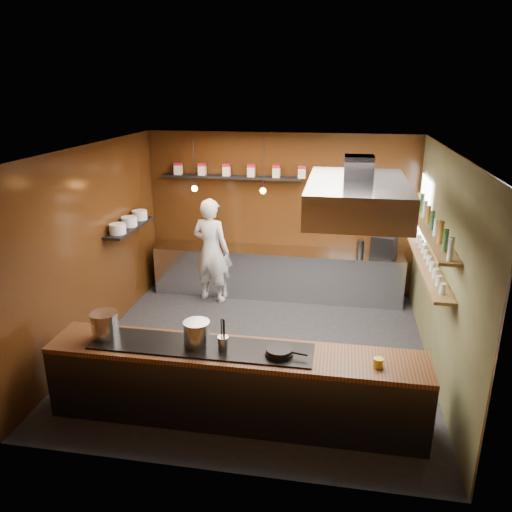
% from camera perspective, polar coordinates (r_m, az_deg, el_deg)
% --- Properties ---
extents(floor, '(5.00, 5.00, 0.00)m').
position_cam_1_polar(floor, '(7.64, 0.20, -10.83)').
color(floor, black).
rests_on(floor, ground).
extents(back_wall, '(5.00, 0.00, 5.00)m').
position_cam_1_polar(back_wall, '(9.39, 2.76, 4.78)').
color(back_wall, '#331609').
rests_on(back_wall, ground).
extents(left_wall, '(0.00, 5.00, 5.00)m').
position_cam_1_polar(left_wall, '(7.81, -18.18, 0.88)').
color(left_wall, '#331609').
rests_on(left_wall, ground).
extents(right_wall, '(0.00, 5.00, 5.00)m').
position_cam_1_polar(right_wall, '(7.07, 20.61, -1.27)').
color(right_wall, '#4D4D2C').
rests_on(right_wall, ground).
extents(ceiling, '(5.00, 5.00, 0.00)m').
position_cam_1_polar(ceiling, '(6.68, 0.23, 12.10)').
color(ceiling, silver).
rests_on(ceiling, back_wall).
extents(window_pane, '(0.00, 1.00, 1.00)m').
position_cam_1_polar(window_pane, '(8.56, 18.66, 5.16)').
color(window_pane, white).
rests_on(window_pane, right_wall).
extents(prep_counter, '(4.60, 0.65, 0.90)m').
position_cam_1_polar(prep_counter, '(9.40, 2.41, -1.92)').
color(prep_counter, silver).
rests_on(prep_counter, floor).
extents(pass_counter, '(4.40, 0.72, 0.94)m').
position_cam_1_polar(pass_counter, '(6.06, -2.44, -14.41)').
color(pass_counter, '#38383D').
rests_on(pass_counter, floor).
extents(tin_shelf, '(2.60, 0.26, 0.04)m').
position_cam_1_polar(tin_shelf, '(9.26, -2.88, 9.01)').
color(tin_shelf, black).
rests_on(tin_shelf, back_wall).
extents(plate_shelf, '(0.30, 1.40, 0.04)m').
position_cam_1_polar(plate_shelf, '(8.59, -14.25, 3.20)').
color(plate_shelf, black).
rests_on(plate_shelf, left_wall).
extents(bottle_shelf_upper, '(0.26, 2.80, 0.04)m').
position_cam_1_polar(bottle_shelf_upper, '(7.20, 19.34, 2.75)').
color(bottle_shelf_upper, olive).
rests_on(bottle_shelf_upper, right_wall).
extents(bottle_shelf_lower, '(0.26, 2.80, 0.04)m').
position_cam_1_polar(bottle_shelf_lower, '(7.34, 18.95, -0.77)').
color(bottle_shelf_lower, olive).
rests_on(bottle_shelf_lower, right_wall).
extents(extractor_hood, '(1.20, 2.00, 0.72)m').
position_cam_1_polar(extractor_hood, '(6.28, 11.46, 6.70)').
color(extractor_hood, '#38383D').
rests_on(extractor_hood, ceiling).
extents(pendant_left, '(0.10, 0.10, 0.95)m').
position_cam_1_polar(pendant_left, '(8.77, -7.05, 8.00)').
color(pendant_left, black).
rests_on(pendant_left, ceiling).
extents(pendant_right, '(0.10, 0.10, 0.95)m').
position_cam_1_polar(pendant_right, '(8.50, 0.80, 7.80)').
color(pendant_right, black).
rests_on(pendant_right, ceiling).
extents(storage_tins, '(2.43, 0.13, 0.22)m').
position_cam_1_polar(storage_tins, '(9.21, -1.97, 9.79)').
color(storage_tins, beige).
rests_on(storage_tins, tin_shelf).
extents(plate_stacks, '(0.26, 1.16, 0.16)m').
position_cam_1_polar(plate_stacks, '(8.56, -14.30, 3.84)').
color(plate_stacks, white).
rests_on(plate_stacks, plate_shelf).
extents(bottles, '(0.06, 2.66, 0.24)m').
position_cam_1_polar(bottles, '(7.17, 19.46, 3.83)').
color(bottles, silver).
rests_on(bottles, bottle_shelf_upper).
extents(wine_glasses, '(0.07, 2.37, 0.13)m').
position_cam_1_polar(wine_glasses, '(7.31, 19.02, -0.14)').
color(wine_glasses, silver).
rests_on(wine_glasses, bottle_shelf_lower).
extents(stockpot_large, '(0.36, 0.36, 0.31)m').
position_cam_1_polar(stockpot_large, '(6.25, -16.89, -7.55)').
color(stockpot_large, silver).
rests_on(stockpot_large, pass_counter).
extents(stockpot_small, '(0.37, 0.37, 0.29)m').
position_cam_1_polar(stockpot_small, '(5.86, -6.77, -8.75)').
color(stockpot_small, silver).
rests_on(stockpot_small, pass_counter).
extents(utensil_crock, '(0.15, 0.15, 0.16)m').
position_cam_1_polar(utensil_crock, '(5.76, -3.77, -9.91)').
color(utensil_crock, '#B9BBC0').
rests_on(utensil_crock, pass_counter).
extents(frying_pan, '(0.48, 0.32, 0.08)m').
position_cam_1_polar(frying_pan, '(5.67, 2.68, -10.88)').
color(frying_pan, black).
rests_on(frying_pan, pass_counter).
extents(butter_jar, '(0.13, 0.13, 0.10)m').
position_cam_1_polar(butter_jar, '(5.65, 13.80, -11.73)').
color(butter_jar, gold).
rests_on(butter_jar, pass_counter).
extents(espresso_machine, '(0.49, 0.48, 0.39)m').
position_cam_1_polar(espresso_machine, '(9.10, 14.40, 1.09)').
color(espresso_machine, black).
rests_on(espresso_machine, prep_counter).
extents(chef, '(0.79, 0.61, 1.92)m').
position_cam_1_polar(chef, '(9.07, -5.17, 0.64)').
color(chef, white).
rests_on(chef, floor).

